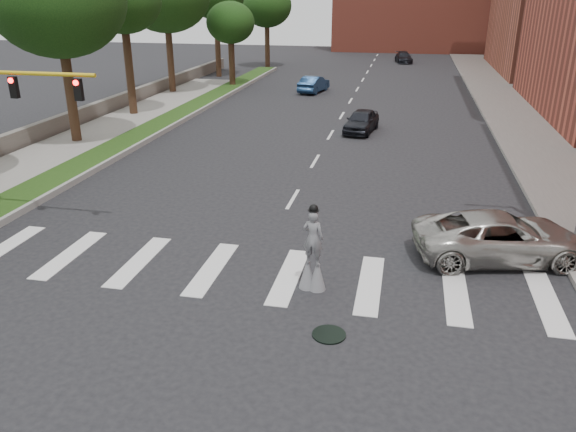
{
  "coord_description": "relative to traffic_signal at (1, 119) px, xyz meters",
  "views": [
    {
      "loc": [
        4.53,
        -14.52,
        8.46
      ],
      "look_at": [
        1.07,
        1.9,
        1.7
      ],
      "focal_mm": 35.0,
      "sensor_mm": 36.0,
      "label": 1
    }
  ],
  "objects": [
    {
      "name": "sidewalk_left",
      "position": [
        -4.72,
        7.0,
        -4.06
      ],
      "size": [
        4.0,
        60.0,
        0.18
      ],
      "primitive_type": "cube",
      "color": "gray",
      "rests_on": "ground"
    },
    {
      "name": "tree_6",
      "position": [
        -1.86,
        33.89,
        1.54
      ],
      "size": [
        4.38,
        4.38,
        7.63
      ],
      "color": "#332014",
      "rests_on": "ground"
    },
    {
      "name": "car_far",
      "position": [
        13.54,
        56.67,
        -3.52
      ],
      "size": [
        2.52,
        4.6,
        1.26
      ],
      "primitive_type": "imported",
      "rotation": [
        0.0,
        0.0,
        0.18
      ],
      "color": "black",
      "rests_on": "ground"
    },
    {
      "name": "sidewalk_right",
      "position": [
        22.28,
        22.0,
        -4.06
      ],
      "size": [
        5.0,
        90.0,
        0.18
      ],
      "primitive_type": "cube",
      "color": "gray",
      "rests_on": "ground"
    },
    {
      "name": "ground_plane",
      "position": [
        9.78,
        -3.0,
        -4.15
      ],
      "size": [
        160.0,
        160.0,
        0.0
      ],
      "primitive_type": "plane",
      "color": "black",
      "rests_on": "ground"
    },
    {
      "name": "median_curb",
      "position": [
        -0.67,
        17.0,
        -4.01
      ],
      "size": [
        0.2,
        60.0,
        0.28
      ],
      "primitive_type": "cube",
      "color": "gray",
      "rests_on": "ground"
    },
    {
      "name": "car_near",
      "position": [
        11.59,
        18.21,
        -3.44
      ],
      "size": [
        2.29,
        4.38,
        1.42
      ],
      "primitive_type": "imported",
      "rotation": [
        0.0,
        0.0,
        -0.15
      ],
      "color": "black",
      "rests_on": "ground"
    },
    {
      "name": "stone_wall",
      "position": [
        -7.22,
        19.0,
        -3.6
      ],
      "size": [
        0.5,
        56.0,
        1.1
      ],
      "primitive_type": "cube",
      "color": "#605952",
      "rests_on": "ground"
    },
    {
      "name": "grass_median",
      "position": [
        -1.72,
        17.0,
        -4.03
      ],
      "size": [
        2.0,
        60.0,
        0.25
      ],
      "primitive_type": "cube",
      "color": "#1C3A10",
      "rests_on": "ground"
    },
    {
      "name": "traffic_signal",
      "position": [
        0.0,
        0.0,
        0.0
      ],
      "size": [
        5.3,
        0.23,
        6.2
      ],
      "color": "black",
      "rests_on": "ground"
    },
    {
      "name": "manhole",
      "position": [
        12.78,
        -5.0,
        -4.13
      ],
      "size": [
        0.9,
        0.9,
        0.04
      ],
      "primitive_type": "cylinder",
      "color": "black",
      "rests_on": "ground"
    },
    {
      "name": "stilt_performer",
      "position": [
        11.93,
        -2.6,
        -3.08
      ],
      "size": [
        0.84,
        0.57,
        2.74
      ],
      "rotation": [
        0.0,
        0.0,
        2.98
      ],
      "color": "#332014",
      "rests_on": "ground"
    },
    {
      "name": "tree_3",
      "position": [
        -5.02,
        19.87,
        3.67
      ],
      "size": [
        5.3,
        5.3,
        10.15
      ],
      "color": "#332014",
      "rests_on": "ground"
    },
    {
      "name": "tree_7",
      "position": [
        -2.15,
        48.85,
        2.67
      ],
      "size": [
        5.68,
        5.68,
        9.28
      ],
      "color": "#332014",
      "rests_on": "ground"
    },
    {
      "name": "car_mid",
      "position": [
        6.11,
        32.52,
        -3.43
      ],
      "size": [
        2.33,
        4.58,
        1.44
      ],
      "primitive_type": "imported",
      "rotation": [
        0.0,
        0.0,
        2.95
      ],
      "color": "navy",
      "rests_on": "ground"
    },
    {
      "name": "suv_crossing",
      "position": [
        17.76,
        0.73,
        -3.35
      ],
      "size": [
        6.17,
        3.82,
        1.6
      ],
      "primitive_type": "imported",
      "rotation": [
        0.0,
        0.0,
        1.79
      ],
      "color": "#A3A19A",
      "rests_on": "ground"
    }
  ]
}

